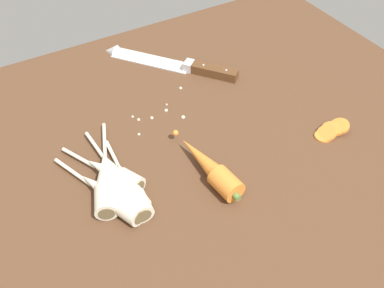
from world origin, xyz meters
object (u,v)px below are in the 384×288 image
parsnip_outer (121,180)px  chefs_knife (167,62)px  parsnip_front (112,174)px  carrot_slice_stack (331,130)px  parsnip_mid_right (130,188)px  parsnip_mid_left (105,179)px  parsnip_back (110,196)px  whole_carrot (211,167)px

parsnip_outer → chefs_knife: bearing=50.4°
parsnip_front → parsnip_outer: bearing=-70.1°
chefs_knife → carrot_slice_stack: size_ratio=3.84×
parsnip_front → parsnip_mid_right: 4.82cm
carrot_slice_stack → parsnip_mid_left: bearing=167.7°
parsnip_front → parsnip_back: bearing=-116.8°
parsnip_back → parsnip_outer: same height
parsnip_outer → whole_carrot: bearing=-20.0°
whole_carrot → parsnip_outer: 16.27cm
carrot_slice_stack → chefs_knife: bearing=114.9°
parsnip_mid_left → parsnip_outer: size_ratio=0.98×
whole_carrot → parsnip_front: bearing=154.5°
chefs_knife → parsnip_mid_left: bearing=-133.6°
parsnip_front → parsnip_outer: (0.76, -2.11, -0.00)cm
whole_carrot → parsnip_mid_left: size_ratio=0.90×
parsnip_back → parsnip_outer: (3.02, 2.35, -0.00)cm
parsnip_front → parsnip_outer: 2.25cm
chefs_knife → parsnip_mid_left: parsnip_mid_left is taller
parsnip_outer → carrot_slice_stack: parsnip_outer is taller
parsnip_mid_right → parsnip_back: bearing=177.4°
chefs_knife → carrot_slice_stack: (17.72, -38.22, 0.20)cm
whole_carrot → parsnip_front: (-16.06, 7.67, -0.12)cm
chefs_knife → parsnip_mid_right: parsnip_mid_right is taller
parsnip_mid_left → parsnip_back: bearing=-99.3°
parsnip_mid_right → carrot_slice_stack: parsnip_mid_right is taller
chefs_knife → parsnip_outer: (-24.68, -29.87, 1.33)cm
carrot_slice_stack → parsnip_back: bearing=172.5°
whole_carrot → parsnip_back: 18.59cm
chefs_knife → parsnip_mid_left: (-27.08, -28.42, 1.33)cm
chefs_knife → whole_carrot: (-9.39, -35.42, 1.45)cm
parsnip_back → parsnip_outer: 3.83cm
parsnip_front → parsnip_mid_left: (-1.64, -0.66, -0.00)cm
parsnip_mid_left → carrot_slice_stack: size_ratio=2.97×
parsnip_mid_left → chefs_knife: bearing=46.4°
chefs_knife → parsnip_back: bearing=-130.7°
whole_carrot → parsnip_back: whole_carrot is taller
whole_carrot → parsnip_front: size_ratio=1.14×
parsnip_mid_left → carrot_slice_stack: parsnip_mid_left is taller
parsnip_mid_left → parsnip_back: same height
parsnip_back → parsnip_mid_right: bearing=-2.6°
parsnip_outer → parsnip_back: bearing=-142.1°
parsnip_front → parsnip_mid_left: 1.76cm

